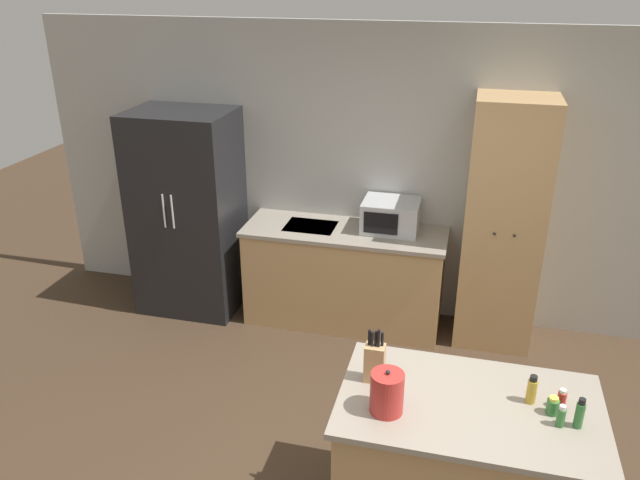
% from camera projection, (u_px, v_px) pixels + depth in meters
% --- Properties ---
extents(wall_back, '(7.20, 0.06, 2.60)m').
position_uv_depth(wall_back, '(433.00, 180.00, 5.39)').
color(wall_back, '#B2B2AD').
rests_on(wall_back, ground_plane).
extents(refrigerator, '(0.90, 0.72, 1.87)m').
position_uv_depth(refrigerator, '(188.00, 213.00, 5.68)').
color(refrigerator, black).
rests_on(refrigerator, ground_plane).
extents(back_counter, '(1.76, 0.65, 0.90)m').
position_uv_depth(back_counter, '(344.00, 275.00, 5.59)').
color(back_counter, tan).
rests_on(back_counter, ground_plane).
extents(pantry_cabinet, '(0.63, 0.56, 2.10)m').
position_uv_depth(pantry_cabinet, '(503.00, 226.00, 5.09)').
color(pantry_cabinet, tan).
rests_on(pantry_cabinet, ground_plane).
extents(kitchen_island, '(1.37, 0.84, 0.91)m').
position_uv_depth(kitchen_island, '(462.00, 469.00, 3.44)').
color(kitchen_island, tan).
rests_on(kitchen_island, ground_plane).
extents(microwave, '(0.48, 0.40, 0.26)m').
position_uv_depth(microwave, '(391.00, 216.00, 5.34)').
color(microwave, '#B2B5B7').
rests_on(microwave, back_counter).
extents(knife_block, '(0.11, 0.09, 0.33)m').
position_uv_depth(knife_block, '(375.00, 362.00, 3.39)').
color(knife_block, tan).
rests_on(knife_block, kitchen_island).
extents(spice_bottle_tall_dark, '(0.04, 0.04, 0.12)m').
position_uv_depth(spice_bottle_tall_dark, '(561.00, 416.00, 3.07)').
color(spice_bottle_tall_dark, '#337033').
rests_on(spice_bottle_tall_dark, kitchen_island).
extents(spice_bottle_short_red, '(0.04, 0.04, 0.17)m').
position_uv_depth(spice_bottle_short_red, '(580.00, 414.00, 3.06)').
color(spice_bottle_short_red, '#337033').
rests_on(spice_bottle_short_red, kitchen_island).
extents(spice_bottle_amber_oil, '(0.05, 0.05, 0.16)m').
position_uv_depth(spice_bottle_amber_oil, '(532.00, 390.00, 3.24)').
color(spice_bottle_amber_oil, gold).
rests_on(spice_bottle_amber_oil, kitchen_island).
extents(spice_bottle_green_herb, '(0.06, 0.06, 0.10)m').
position_uv_depth(spice_bottle_green_herb, '(553.00, 406.00, 3.16)').
color(spice_bottle_green_herb, '#337033').
rests_on(spice_bottle_green_herb, kitchen_island).
extents(spice_bottle_pale_salt, '(0.05, 0.05, 0.11)m').
position_uv_depth(spice_bottle_pale_salt, '(562.00, 399.00, 3.21)').
color(spice_bottle_pale_salt, '#B2281E').
rests_on(spice_bottle_pale_salt, kitchen_island).
extents(kettle, '(0.17, 0.17, 0.25)m').
position_uv_depth(kettle, '(387.00, 393.00, 3.16)').
color(kettle, '#B72D28').
rests_on(kettle, kitchen_island).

